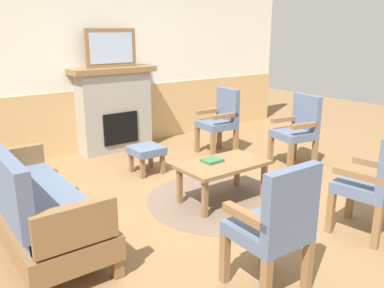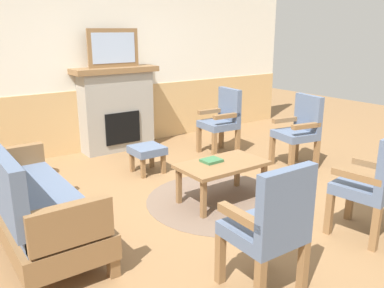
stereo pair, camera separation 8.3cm
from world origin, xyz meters
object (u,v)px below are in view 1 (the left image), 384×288
object	(u,v)px
couch	(34,204)
armchair_front_center	(275,223)
armchair_near_fireplace	(298,128)
armchair_front_left	(375,180)
book_on_table	(212,160)
footstool	(146,152)
fireplace	(114,109)
framed_picture	(111,48)
coffee_table	(223,167)
armchair_by_window_left	(221,118)

from	to	relation	value
couch	armchair_front_center	world-z (taller)	same
armchair_near_fireplace	armchair_front_left	bearing A→B (deg)	-121.24
book_on_table	footstool	xyz separation A→B (m)	(-0.14, 1.17, -0.17)
footstool	armchair_front_left	size ratio (longest dim) A/B	0.41
fireplace	armchair_front_center	distance (m)	3.97
framed_picture	book_on_table	distance (m)	2.62
couch	armchair_near_fireplace	world-z (taller)	same
coffee_table	book_on_table	distance (m)	0.14
couch	armchair_by_window_left	bearing A→B (deg)	20.49
framed_picture	armchair_by_window_left	distance (m)	1.92
footstool	armchair_front_left	xyz separation A→B (m)	(0.80, -2.66, 0.25)
footstool	framed_picture	bearing A→B (deg)	82.66
coffee_table	armchair_front_left	distance (m)	1.52
fireplace	book_on_table	world-z (taller)	fireplace
couch	armchair_near_fireplace	size ratio (longest dim) A/B	1.84
fireplace	couch	xyz separation A→B (m)	(-1.87, -2.24, -0.26)
fireplace	armchair_front_center	world-z (taller)	fireplace
fireplace	armchair_front_left	xyz separation A→B (m)	(0.64, -3.87, -0.11)
armchair_by_window_left	armchair_front_left	size ratio (longest dim) A/B	1.00
framed_picture	coffee_table	xyz separation A→B (m)	(0.06, -2.48, -1.17)
framed_picture	armchair_front_left	world-z (taller)	framed_picture
book_on_table	couch	bearing A→B (deg)	175.86
framed_picture	armchair_by_window_left	xyz separation A→B (m)	(1.20, -1.10, -1.02)
footstool	armchair_by_window_left	world-z (taller)	armchair_by_window_left
fireplace	couch	distance (m)	2.93
coffee_table	armchair_near_fireplace	size ratio (longest dim) A/B	0.98
fireplace	footstool	distance (m)	1.27
couch	armchair_front_left	bearing A→B (deg)	-32.89
footstool	coffee_table	bearing A→B (deg)	-80.27
fireplace	coffee_table	size ratio (longest dim) A/B	1.35
armchair_near_fireplace	armchair_front_center	bearing A→B (deg)	-143.84
book_on_table	armchair_by_window_left	distance (m)	1.77
footstool	fireplace	bearing A→B (deg)	82.66
fireplace	footstool	size ratio (longest dim) A/B	3.25
coffee_table	armchair_by_window_left	distance (m)	1.80
framed_picture	book_on_table	size ratio (longest dim) A/B	3.84
fireplace	book_on_table	bearing A→B (deg)	-90.28
fireplace	armchair_by_window_left	size ratio (longest dim) A/B	1.33
couch	armchair_front_left	xyz separation A→B (m)	(2.51, -1.62, 0.14)
coffee_table	armchair_front_center	world-z (taller)	armchair_front_center
armchair_by_window_left	armchair_near_fireplace	bearing A→B (deg)	-66.80
armchair_front_left	couch	bearing A→B (deg)	147.11
armchair_near_fireplace	armchair_front_center	xyz separation A→B (m)	(-2.36, -1.73, 0.00)
couch	armchair_front_left	world-z (taller)	same
fireplace	armchair_front_left	distance (m)	3.92
framed_picture	coffee_table	bearing A→B (deg)	-88.57
book_on_table	armchair_near_fireplace	distance (m)	1.69
framed_picture	armchair_front_left	xyz separation A→B (m)	(0.64, -3.87, -1.02)
book_on_table	armchair_front_center	distance (m)	1.68
armchair_near_fireplace	armchair_front_left	size ratio (longest dim) A/B	1.00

